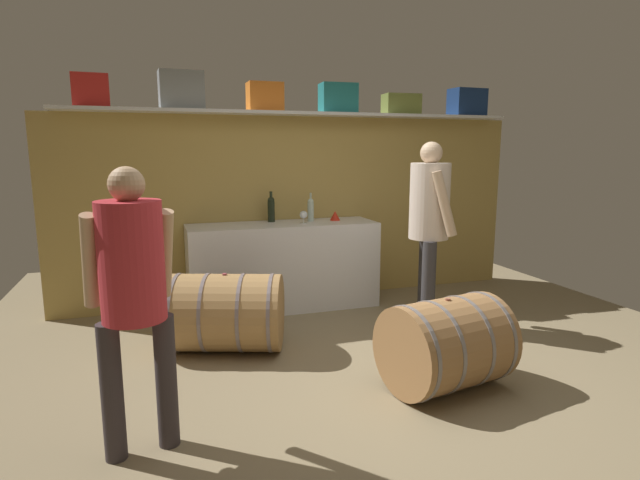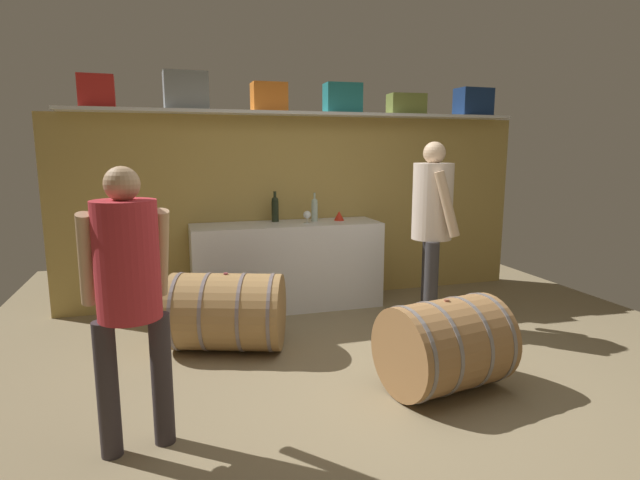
# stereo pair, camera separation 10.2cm
# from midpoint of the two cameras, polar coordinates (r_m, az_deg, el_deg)

# --- Properties ---
(ground_plane) EXTENTS (6.35, 7.92, 0.02)m
(ground_plane) POSITION_cam_midpoint_polar(r_m,az_deg,el_deg) (4.25, 3.54, -12.83)
(ground_plane) COLOR #857556
(back_wall_panel) EXTENTS (5.15, 0.10, 1.99)m
(back_wall_panel) POSITION_cam_midpoint_polar(r_m,az_deg,el_deg) (5.63, -3.03, 3.48)
(back_wall_panel) COLOR tan
(back_wall_panel) RESTS_ON ground
(high_shelf_board) EXTENTS (4.74, 0.40, 0.03)m
(high_shelf_board) POSITION_cam_midpoint_polar(r_m,az_deg,el_deg) (5.46, -2.71, 13.92)
(high_shelf_board) COLOR silver
(high_shelf_board) RESTS_ON back_wall_panel
(toolcase_red) EXTENTS (0.33, 0.28, 0.30)m
(toolcase_red) POSITION_cam_midpoint_polar(r_m,az_deg,el_deg) (5.30, -24.80, 14.92)
(toolcase_red) COLOR red
(toolcase_red) RESTS_ON high_shelf_board
(toolcase_grey) EXTENTS (0.43, 0.26, 0.36)m
(toolcase_grey) POSITION_cam_midpoint_polar(r_m,az_deg,el_deg) (5.29, -15.83, 15.83)
(toolcase_grey) COLOR gray
(toolcase_grey) RESTS_ON high_shelf_board
(toolcase_orange) EXTENTS (0.35, 0.24, 0.28)m
(toolcase_orange) POSITION_cam_midpoint_polar(r_m,az_deg,el_deg) (5.39, -6.76, 15.61)
(toolcase_orange) COLOR orange
(toolcase_orange) RESTS_ON high_shelf_board
(toolcase_teal) EXTENTS (0.39, 0.25, 0.31)m
(toolcase_teal) POSITION_cam_midpoint_polar(r_m,az_deg,el_deg) (5.60, 1.49, 15.57)
(toolcase_teal) COLOR #1F797E
(toolcase_teal) RESTS_ON high_shelf_board
(toolcase_olive) EXTENTS (0.41, 0.25, 0.22)m
(toolcase_olive) POSITION_cam_midpoint_polar(r_m,az_deg,el_deg) (5.89, 8.57, 14.78)
(toolcase_olive) COLOR olive
(toolcase_olive) RESTS_ON high_shelf_board
(toolcase_navy) EXTENTS (0.41, 0.26, 0.31)m
(toolcase_navy) POSITION_cam_midpoint_polar(r_m,az_deg,el_deg) (6.31, 15.68, 14.60)
(toolcase_navy) COLOR navy
(toolcase_navy) RESTS_ON high_shelf_board
(work_cabinet) EXTENTS (1.95, 0.57, 0.89)m
(work_cabinet) POSITION_cam_midpoint_polar(r_m,az_deg,el_deg) (5.33, -4.66, -2.91)
(work_cabinet) COLOR white
(work_cabinet) RESTS_ON ground
(wine_bottle_clear) EXTENTS (0.07, 0.07, 0.30)m
(wine_bottle_clear) POSITION_cam_midpoint_polar(r_m,az_deg,el_deg) (5.38, -1.60, 3.47)
(wine_bottle_clear) COLOR #AEC3B5
(wine_bottle_clear) RESTS_ON work_cabinet
(wine_bottle_dark) EXTENTS (0.07, 0.07, 0.32)m
(wine_bottle_dark) POSITION_cam_midpoint_polar(r_m,az_deg,el_deg) (5.37, -6.04, 3.54)
(wine_bottle_dark) COLOR black
(wine_bottle_dark) RESTS_ON work_cabinet
(wine_glass) EXTENTS (0.08, 0.08, 0.13)m
(wine_glass) POSITION_cam_midpoint_polar(r_m,az_deg,el_deg) (5.24, -2.42, 2.79)
(wine_glass) COLOR white
(wine_glass) RESTS_ON work_cabinet
(red_funnel) EXTENTS (0.11, 0.11, 0.10)m
(red_funnel) POSITION_cam_midpoint_polar(r_m,az_deg,el_deg) (5.46, 1.16, 2.74)
(red_funnel) COLOR red
(red_funnel) RESTS_ON work_cabinet
(wine_barrel_near) EXTENTS (0.89, 0.76, 0.65)m
(wine_barrel_near) POSITION_cam_midpoint_polar(r_m,az_deg,el_deg) (3.68, 13.12, -11.28)
(wine_barrel_near) COLOR #976C41
(wine_barrel_near) RESTS_ON ground
(wine_barrel_far) EXTENTS (1.07, 0.90, 0.65)m
(wine_barrel_far) POSITION_cam_midpoint_polar(r_m,az_deg,el_deg) (4.31, -11.18, -7.96)
(wine_barrel_far) COLOR #A37B49
(wine_barrel_far) RESTS_ON ground
(winemaker_pouring) EXTENTS (0.50, 0.56, 1.71)m
(winemaker_pouring) POSITION_cam_midpoint_polar(r_m,az_deg,el_deg) (4.77, 11.59, 2.76)
(winemaker_pouring) COLOR #333235
(winemaker_pouring) RESTS_ON ground
(visitor_tasting) EXTENTS (0.49, 0.43, 1.56)m
(visitor_tasting) POSITION_cam_midpoint_polar(r_m,az_deg,el_deg) (2.85, -21.21, -4.48)
(visitor_tasting) COLOR #342D30
(visitor_tasting) RESTS_ON ground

